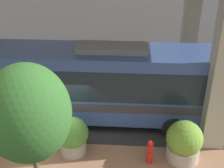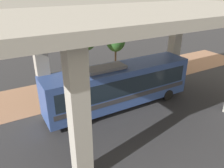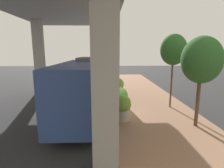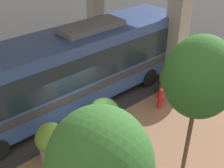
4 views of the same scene
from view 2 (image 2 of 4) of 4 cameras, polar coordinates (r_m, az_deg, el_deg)
name	(u,v)px [view 2 (image 2 of 4)]	position (r m, az deg, el deg)	size (l,w,h in m)	color
ground_plane	(115,94)	(20.77, 0.91, -2.65)	(80.00, 80.00, 0.00)	#2D2D30
sidewalk_strip	(101,83)	(23.14, -2.89, 0.34)	(6.00, 40.00, 0.02)	#936B51
overpass	(147,24)	(15.35, 9.01, 15.17)	(9.40, 20.97, 8.07)	#9E998E
bus	(119,84)	(17.87, 1.91, -0.03)	(2.76, 12.46, 3.83)	#334C8C
fire_hydrant	(74,94)	(19.89, -9.98, -2.63)	(0.51, 0.25, 1.07)	red
planter_front	(106,86)	(20.54, -1.47, -0.48)	(1.32, 1.32, 1.63)	#9E998E
planter_middle	(60,96)	(19.13, -13.41, -3.18)	(1.42, 1.42, 1.72)	#9E998E
planter_back	(129,80)	(21.70, 4.42, 1.06)	(1.15, 1.15, 1.65)	#9E998E
street_tree_near	(116,40)	(24.68, 0.96, 11.35)	(2.17, 2.17, 5.17)	brown
street_tree_far	(87,39)	(22.77, -6.57, 11.57)	(1.93, 1.93, 5.61)	brown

